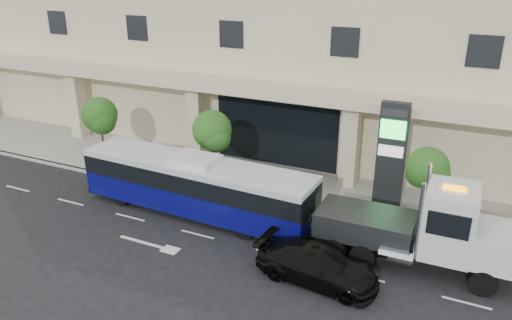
{
  "coord_description": "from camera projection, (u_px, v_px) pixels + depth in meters",
  "views": [
    {
      "loc": [
        11.36,
        -19.06,
        12.22
      ],
      "look_at": [
        1.44,
        2.0,
        2.81
      ],
      "focal_mm": 35.0,
      "sensor_mm": 36.0,
      "label": 1
    }
  ],
  "objects": [
    {
      "name": "ground",
      "position": [
        213.0,
        221.0,
        25.05
      ],
      "size": [
        120.0,
        120.0,
        0.0
      ],
      "primitive_type": "plane",
      "color": "black",
      "rests_on": "ground"
    },
    {
      "name": "sidewalk",
      "position": [
        255.0,
        182.0,
        29.22
      ],
      "size": [
        120.0,
        6.0,
        0.15
      ],
      "primitive_type": "cube",
      "color": "gray",
      "rests_on": "ground"
    },
    {
      "name": "curb",
      "position": [
        232.0,
        203.0,
        26.7
      ],
      "size": [
        120.0,
        0.3,
        0.15
      ],
      "primitive_type": "cube",
      "color": "gray",
      "rests_on": "ground"
    },
    {
      "name": "tree_left",
      "position": [
        100.0,
        117.0,
        30.84
      ],
      "size": [
        2.27,
        2.2,
        4.22
      ],
      "color": "#422B19",
      "rests_on": "sidewalk"
    },
    {
      "name": "tree_mid",
      "position": [
        212.0,
        133.0,
        27.62
      ],
      "size": [
        2.28,
        2.2,
        4.38
      ],
      "color": "#422B19",
      "rests_on": "sidewalk"
    },
    {
      "name": "tree_right",
      "position": [
        428.0,
        172.0,
        23.17
      ],
      "size": [
        2.1,
        2.0,
        4.04
      ],
      "color": "#422B19",
      "rests_on": "sidewalk"
    },
    {
      "name": "city_bus",
      "position": [
        196.0,
        185.0,
        25.19
      ],
      "size": [
        12.58,
        3.11,
        3.16
      ],
      "rotation": [
        0.0,
        0.0,
        -0.04
      ],
      "color": "black",
      "rests_on": "ground"
    },
    {
      "name": "tow_truck",
      "position": [
        426.0,
        230.0,
        20.65
      ],
      "size": [
        9.46,
        2.5,
        4.31
      ],
      "rotation": [
        0.0,
        0.0,
        0.02
      ],
      "color": "#2D3033",
      "rests_on": "ground"
    },
    {
      "name": "black_sedan",
      "position": [
        317.0,
        265.0,
        20.14
      ],
      "size": [
        5.23,
        2.47,
        1.47
      ],
      "primitive_type": "imported",
      "rotation": [
        0.0,
        0.0,
        1.49
      ],
      "color": "black",
      "rests_on": "ground"
    },
    {
      "name": "signage_pylon",
      "position": [
        391.0,
        156.0,
        25.09
      ],
      "size": [
        1.42,
        0.57,
        5.64
      ],
      "rotation": [
        0.0,
        0.0,
        0.03
      ],
      "color": "black",
      "rests_on": "sidewalk"
    }
  ]
}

